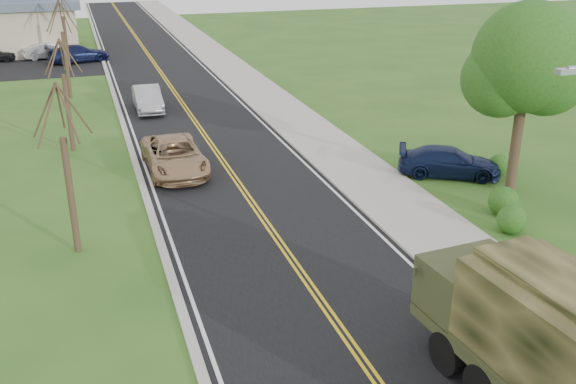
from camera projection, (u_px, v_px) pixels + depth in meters
name	position (u px, v px, depth m)	size (l,w,h in m)	color
road	(162.00, 74.00, 51.22)	(8.00, 120.00, 0.01)	black
curb_right	(213.00, 70.00, 52.39)	(0.30, 120.00, 0.12)	#9E998E
sidewalk_right	(234.00, 69.00, 52.90)	(3.20, 120.00, 0.10)	#9E998E
curb_left	(108.00, 77.00, 50.01)	(0.30, 120.00, 0.10)	#9E998E
leafy_tree	(527.00, 66.00, 25.89)	(4.83, 4.50, 8.10)	#38281C
bare_tree_a	(69.00, 182.00, 21.79)	(1.93, 2.26, 6.08)	#38281C
bare_tree_b	(67.00, 104.00, 32.42)	(1.83, 2.14, 5.73)	#38281C
bare_tree_c	(66.00, 57.00, 42.89)	(2.04, 2.39, 6.42)	#38281C
bare_tree_d	(66.00, 35.00, 53.54)	(1.88, 2.20, 5.91)	#38281C
military_truck	(556.00, 342.00, 14.21)	(3.11, 7.44, 3.62)	black
suv_champagne	(174.00, 156.00, 30.09)	(2.59, 5.62, 1.56)	tan
sedan_silver	(148.00, 99.00, 40.47)	(1.61, 4.61, 1.52)	#A4A4A9
pickup_navy	(449.00, 162.00, 29.58)	(1.89, 4.65, 1.35)	#0F1837
lot_car_silver	(49.00, 50.00, 57.28)	(1.54, 4.41, 1.45)	silver
lot_car_navy	(79.00, 54.00, 55.66)	(2.12, 5.22, 1.51)	#0F1639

